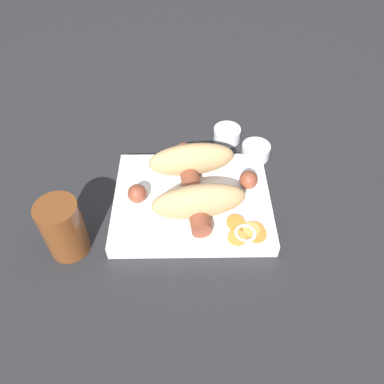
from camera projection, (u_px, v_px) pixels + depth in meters
name	position (u px, v px, depth m)	size (l,w,h in m)	color
ground_plane	(192.00, 206.00, 0.62)	(3.00, 3.00, 0.00)	#232326
food_tray	(192.00, 201.00, 0.61)	(0.25, 0.20, 0.03)	white
bread_roll	(194.00, 179.00, 0.59)	(0.16, 0.16, 0.06)	tan
sausage	(194.00, 187.00, 0.59)	(0.21, 0.18, 0.03)	brown
pickled_veggies	(246.00, 231.00, 0.55)	(0.07, 0.06, 0.01)	orange
condiment_cup_near	(256.00, 152.00, 0.69)	(0.05, 0.05, 0.03)	white
condiment_cup_far	(227.00, 135.00, 0.72)	(0.05, 0.05, 0.03)	white
drink_glass	(63.00, 228.00, 0.53)	(0.06, 0.06, 0.09)	brown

